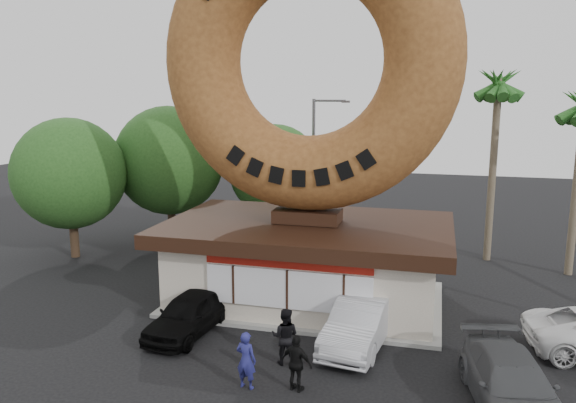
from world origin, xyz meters
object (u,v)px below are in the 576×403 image
(person_left, at_px, (246,360))
(car_silver, at_px, (360,322))
(donut_shop, at_px, (307,259))
(giant_donut, at_px, (309,61))
(person_center, at_px, (285,336))
(person_right, at_px, (297,363))
(car_grey, at_px, (512,385))
(car_black, at_px, (188,314))
(street_lamp, at_px, (316,161))

(person_left, relative_size, car_silver, 0.36)
(donut_shop, distance_m, giant_donut, 7.73)
(car_silver, bearing_deg, person_center, -129.06)
(giant_donut, bearing_deg, person_right, -79.21)
(giant_donut, relative_size, car_grey, 2.29)
(donut_shop, xyz_separation_m, car_black, (-3.31, -4.10, -1.06))
(person_center, relative_size, car_silver, 0.38)
(person_center, bearing_deg, car_silver, -139.53)
(giant_donut, relative_size, car_black, 2.75)
(person_center, height_order, car_black, person_center)
(giant_donut, distance_m, car_black, 10.26)
(person_center, xyz_separation_m, person_right, (0.75, -1.49, -0.07))
(donut_shop, relative_size, person_left, 6.61)
(donut_shop, xyz_separation_m, street_lamp, (-1.86, 10.02, 2.72))
(donut_shop, xyz_separation_m, person_center, (0.57, -5.41, -0.86))
(street_lamp, height_order, car_grey, street_lamp)
(car_silver, xyz_separation_m, car_grey, (4.44, -2.95, -0.06))
(donut_shop, distance_m, car_silver, 4.44)
(donut_shop, distance_m, car_grey, 9.59)
(street_lamp, bearing_deg, person_right, -79.37)
(person_center, bearing_deg, car_grey, 168.21)
(donut_shop, bearing_deg, person_left, -90.93)
(person_right, bearing_deg, donut_shop, -62.12)
(donut_shop, height_order, car_black, donut_shop)
(person_center, bearing_deg, giant_donut, -87.21)
(donut_shop, distance_m, street_lamp, 10.54)
(street_lamp, bearing_deg, giant_donut, -79.49)
(street_lamp, distance_m, car_grey, 19.05)
(giant_donut, xyz_separation_m, person_center, (0.57, -5.42, -8.60))
(car_black, bearing_deg, giant_donut, 57.00)
(car_black, xyz_separation_m, car_grey, (10.38, -2.29, 0.02))
(street_lamp, height_order, car_silver, street_lamp)
(donut_shop, xyz_separation_m, giant_donut, (0.00, 0.02, 7.73))
(street_lamp, xyz_separation_m, car_grey, (8.93, -16.41, -3.76))
(car_black, distance_m, car_grey, 10.63)
(person_left, bearing_deg, person_right, -161.01)
(street_lamp, distance_m, person_center, 16.02)
(donut_shop, relative_size, person_right, 6.71)
(car_silver, bearing_deg, giant_donut, 134.59)
(donut_shop, height_order, street_lamp, street_lamp)
(car_black, bearing_deg, car_grey, -6.69)
(donut_shop, xyz_separation_m, car_silver, (2.63, -3.44, -0.99))
(person_center, xyz_separation_m, car_silver, (2.06, 1.97, -0.12))
(car_grey, bearing_deg, car_black, 157.42)
(person_center, distance_m, car_silver, 2.85)
(street_lamp, distance_m, car_silver, 14.66)
(person_left, relative_size, person_right, 1.02)
(giant_donut, distance_m, person_center, 10.18)
(giant_donut, relative_size, person_left, 6.73)
(giant_donut, height_order, person_right, giant_donut)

